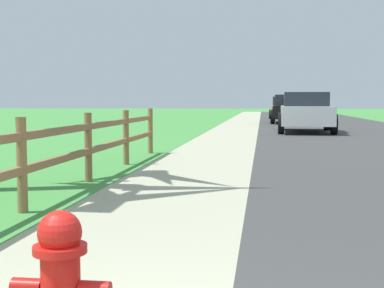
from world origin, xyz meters
name	(u,v)px	position (x,y,z in m)	size (l,w,h in m)	color
ground_plane	(259,126)	(0.00, 25.00, 0.00)	(120.00, 120.00, 0.00)	#418B3D
road_asphalt	(329,125)	(3.50, 27.00, 0.00)	(7.00, 66.00, 0.01)	#3A3A3A
curb_concrete	(201,124)	(-3.00, 27.00, 0.00)	(6.00, 66.00, 0.01)	#A8A78B
grass_verge	(172,124)	(-4.50, 27.00, 0.01)	(5.00, 66.00, 0.00)	#418B3D
rail_fence	(60,149)	(-2.38, 5.49, 0.60)	(0.11, 11.41, 1.04)	brown
parked_suv_silver	(306,112)	(1.83, 20.48, 0.78)	(2.20, 4.79, 1.54)	#B7BABF
parked_car_black	(289,109)	(1.61, 29.17, 0.77)	(2.08, 4.47, 1.54)	black
parked_car_beige	(285,108)	(1.74, 37.36, 0.75)	(2.30, 4.94, 1.50)	#C6B793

